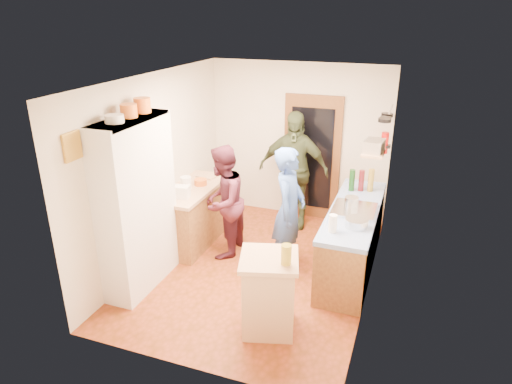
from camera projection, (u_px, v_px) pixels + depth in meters
The scene contains 44 objects.
floor at pixel (257, 269), 6.35m from camera, with size 3.00×4.00×0.02m, color #913A1F.
ceiling at pixel (258, 78), 5.37m from camera, with size 3.00×4.00×0.02m, color silver.
wall_back at pixel (298, 142), 7.61m from camera, with size 3.00×0.02×2.60m, color beige.
wall_front at pixel (182, 256), 4.11m from camera, with size 3.00×0.02×2.60m, color beige.
wall_left at pixel (156, 169), 6.34m from camera, with size 0.02×4.00×2.60m, color beige.
wall_right at pixel (378, 197), 5.38m from camera, with size 0.02×4.00×2.60m, color beige.
door_frame at pixel (312, 158), 7.59m from camera, with size 0.95×0.06×2.10m, color brown.
door_glass at pixel (311, 159), 7.56m from camera, with size 0.70×0.02×1.70m, color black.
hutch_body at pixel (137, 205), 5.65m from camera, with size 0.40×1.20×2.20m, color silver.
hutch_top_shelf at pixel (128, 120), 5.25m from camera, with size 0.40×1.14×0.04m, color silver.
plate_stack at pixel (114, 119), 5.01m from camera, with size 0.21×0.21×0.09m, color white.
orange_pot_a at pixel (129, 111), 5.24m from camera, with size 0.19×0.19×0.16m, color orange.
orange_pot_b at pixel (142, 105), 5.48m from camera, with size 0.20×0.20×0.18m, color orange.
left_counter_base at pixel (194, 216), 6.96m from camera, with size 0.60×1.40×0.85m, color olive.
left_counter_top at pixel (192, 189), 6.79m from camera, with size 0.64×1.44×0.05m, color tan.
toaster at pixel (181, 192), 6.37m from camera, with size 0.23×0.15×0.17m, color white.
kettle at pixel (186, 183), 6.69m from camera, with size 0.16×0.16×0.18m, color white.
orange_bowl at pixel (201, 182), 6.85m from camera, with size 0.19×0.19×0.09m, color orange.
chopping_board at pixel (207, 176), 7.19m from camera, with size 0.30×0.22×0.03m, color tan.
right_counter_base at pixel (352, 240), 6.25m from camera, with size 0.60×2.20×0.84m, color olive.
right_counter_top at pixel (355, 210), 6.08m from camera, with size 0.62×2.22×0.06m, color blue.
hob at pixel (354, 210), 5.98m from camera, with size 0.55×0.58×0.04m, color silver.
pot_on_hob at pixel (352, 201), 6.03m from camera, with size 0.18×0.18×0.12m, color silver.
bottle_a at pixel (352, 180), 6.60m from camera, with size 0.08×0.08×0.32m, color #143F14.
bottle_b at pixel (361, 181), 6.59m from camera, with size 0.08×0.08×0.31m, color #591419.
bottle_c at pixel (371, 180), 6.57m from camera, with size 0.08×0.08×0.34m, color olive.
paper_towel at pixel (333, 223), 5.39m from camera, with size 0.10×0.10×0.22m, color white.
mixing_bowl at pixel (357, 223), 5.53m from camera, with size 0.28×0.28×0.11m, color silver.
island_base at pixel (269, 295), 5.03m from camera, with size 0.55×0.55×0.86m, color tan.
island_top at pixel (269, 259), 4.86m from camera, with size 0.62×0.62×0.05m, color tan.
cutting_board at pixel (265, 256), 4.91m from camera, with size 0.35×0.28×0.02m, color white.
oil_jar at pixel (286, 255), 4.69m from camera, with size 0.11×0.11×0.22m, color #AD9E2D.
pan_rail at pixel (391, 109), 6.45m from camera, with size 0.02×0.02×0.65m, color silver.
pan_hang_a at pixel (385, 120), 6.36m from camera, with size 0.18×0.18×0.05m, color black.
pan_hang_b at pixel (386, 119), 6.54m from camera, with size 0.16×0.16×0.05m, color black.
pan_hang_c at pixel (387, 115), 6.71m from camera, with size 0.17×0.17×0.05m, color black.
wall_shelf at pixel (373, 153), 5.67m from camera, with size 0.26×0.42×0.03m, color tan.
radio at pixel (374, 146), 5.64m from camera, with size 0.22×0.30×0.15m, color silver.
ext_bracket at pixel (388, 146), 6.82m from camera, with size 0.06×0.10×0.04m, color black.
fire_extinguisher at pixel (385, 143), 6.82m from camera, with size 0.11×0.11×0.32m, color red.
picture_frame at pixel (72, 146), 4.70m from camera, with size 0.03×0.25×0.30m, color gold.
person_hob at pixel (291, 211), 6.05m from camera, with size 0.63×0.42×1.74m, color #3557A3.
person_left at pixel (226, 201), 6.49m from camera, with size 0.80×0.62×1.64m, color #491C29.
person_back at pixel (294, 170), 7.31m from camera, with size 1.13×0.47×1.92m, color #343F25.
Camera 1 is at (1.85, -5.16, 3.37)m, focal length 32.00 mm.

